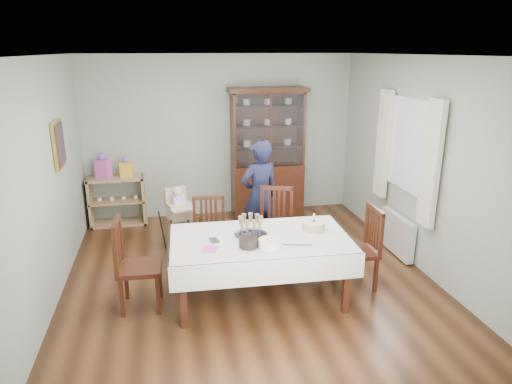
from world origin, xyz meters
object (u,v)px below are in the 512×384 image
object	(u,v)px
gift_bag_pink	(103,167)
gift_bag_orange	(126,168)
chair_far_left	(210,250)
chair_end_left	(139,281)
chair_far_right	(276,242)
birthday_cake	(314,226)
high_chair	(180,226)
sideboard	(118,201)
china_cabinet	(267,151)
champagne_tray	(251,229)
dining_table	(260,268)
chair_end_right	(357,264)
woman	(260,196)

from	to	relation	value
gift_bag_pink	gift_bag_orange	distance (m)	0.35
gift_bag_orange	gift_bag_pink	bearing A→B (deg)	180.00
chair_far_left	chair_end_left	world-z (taller)	chair_end_left
chair_far_right	gift_bag_pink	bearing A→B (deg)	156.95
birthday_cake	gift_bag_pink	distance (m)	3.74
chair_end_left	high_chair	distance (m)	1.52
sideboard	chair_far_right	xyz separation A→B (m)	(2.18, -1.92, -0.10)
china_cabinet	chair_far_right	distance (m)	2.09
champagne_tray	gift_bag_pink	distance (m)	3.26
dining_table	chair_end_left	xyz separation A→B (m)	(-1.35, 0.10, -0.08)
dining_table	chair_end_right	distance (m)	1.21
sideboard	birthday_cake	xyz separation A→B (m)	(2.43, -2.71, 0.42)
chair_far_left	woman	distance (m)	1.09
sideboard	champagne_tray	size ratio (longest dim) A/B	2.38
birthday_cake	gift_bag_pink	size ratio (longest dim) A/B	0.74
china_cabinet	high_chair	size ratio (longest dim) A/B	2.31
chair_end_left	gift_bag_orange	size ratio (longest dim) A/B	3.00
chair_end_left	gift_bag_orange	bearing A→B (deg)	9.03
dining_table	champagne_tray	distance (m)	0.47
chair_far_right	gift_bag_orange	xyz separation A→B (m)	(-2.00, 1.90, 0.65)
champagne_tray	china_cabinet	bearing A→B (deg)	73.19
sideboard	gift_bag_orange	size ratio (longest dim) A/B	2.61
sideboard	woman	distance (m)	2.53
dining_table	chair_far_left	size ratio (longest dim) A/B	2.13
sideboard	high_chair	world-z (taller)	high_chair
chair_end_right	woman	distance (m)	1.70
chair_far_right	high_chair	distance (m)	1.41
champagne_tray	chair_far_left	bearing A→B (deg)	118.24
dining_table	chair_far_right	distance (m)	0.94
champagne_tray	gift_bag_orange	world-z (taller)	gift_bag_orange
high_chair	birthday_cake	distance (m)	2.13
high_chair	chair_end_left	bearing A→B (deg)	-126.35
woman	gift_bag_orange	distance (m)	2.34
chair_end_right	champagne_tray	xyz separation A→B (m)	(-1.30, 0.03, 0.54)
champagne_tray	gift_bag_pink	size ratio (longest dim) A/B	0.91
sideboard	high_chair	distance (m)	1.56
high_chair	chair_end_right	bearing A→B (deg)	-52.68
high_chair	birthday_cake	world-z (taller)	birthday_cake
china_cabinet	sideboard	distance (m)	2.60
high_chair	gift_bag_pink	size ratio (longest dim) A/B	2.27
dining_table	chair_end_left	world-z (taller)	chair_end_left
china_cabinet	chair_end_left	size ratio (longest dim) A/B	2.10
birthday_cake	gift_bag_pink	xyz separation A→B (m)	(-2.60, 2.69, 0.17)
sideboard	chair_end_right	size ratio (longest dim) A/B	0.90
chair_far_right	high_chair	world-z (taller)	chair_far_right
high_chair	gift_bag_orange	distance (m)	1.56
woman	high_chair	distance (m)	1.21
chair_far_left	dining_table	bearing A→B (deg)	-54.21
china_cabinet	chair_end_left	bearing A→B (deg)	-127.90
chair_end_left	woman	distance (m)	2.14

